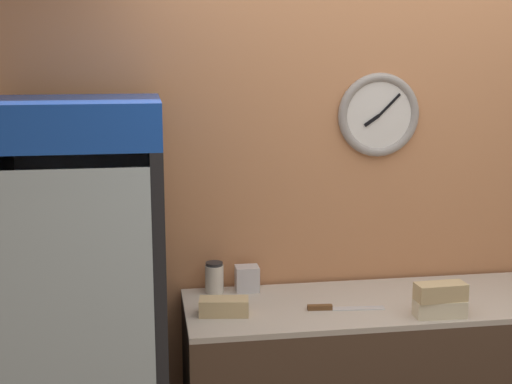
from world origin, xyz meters
TOP-DOWN VIEW (x-y plane):
  - wall_back at (-0.00, 1.21)m, footprint 5.20×0.10m
  - beverage_cooler at (-1.42, 0.86)m, footprint 0.69×0.68m
  - sandwich_stack_bottom at (0.08, 0.63)m, footprint 0.22×0.10m
  - sandwich_stack_middle at (0.08, 0.63)m, footprint 0.22×0.10m
  - sandwich_flat_left at (-0.83, 0.79)m, footprint 0.22×0.13m
  - chefs_knife at (-0.34, 0.78)m, footprint 0.35×0.06m
  - condiment_jar at (-0.84, 1.09)m, footprint 0.09×0.09m
  - napkin_dispenser at (-0.69, 1.09)m, footprint 0.11×0.09m

SIDE VIEW (x-z plane):
  - chefs_knife at x=-0.34m, z-range 0.89..0.91m
  - sandwich_flat_left at x=-0.83m, z-range 0.89..0.97m
  - sandwich_stack_bottom at x=0.08m, z-range 0.89..0.97m
  - napkin_dispenser at x=-0.69m, z-range 0.89..1.01m
  - condiment_jar at x=-0.84m, z-range 0.89..1.04m
  - beverage_cooler at x=-1.42m, z-range 0.08..1.91m
  - sandwich_stack_middle at x=0.08m, z-range 0.97..1.04m
  - wall_back at x=0.00m, z-range 0.00..2.70m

